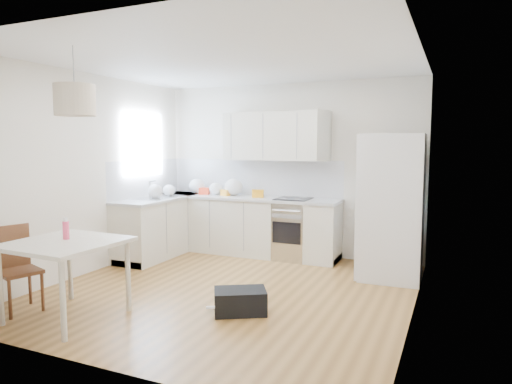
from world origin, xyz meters
TOP-DOWN VIEW (x-y plane):
  - floor at (0.00, 0.00)m, footprint 4.20×4.20m
  - ceiling at (0.00, 0.00)m, footprint 4.20×4.20m
  - wall_back at (0.00, 2.10)m, footprint 4.20×0.00m
  - wall_left at (-2.10, 0.00)m, footprint 0.00×4.20m
  - wall_right at (2.10, 0.00)m, footprint 0.00×4.20m
  - window_glassblock at (-2.09, 1.15)m, footprint 0.02×1.00m
  - cabinets_back at (-0.60, 1.80)m, footprint 3.00×0.60m
  - cabinets_left at (-1.80, 1.20)m, footprint 0.60×1.80m
  - counter_back at (-0.60, 1.80)m, footprint 3.02×0.64m
  - counter_left at (-1.80, 1.20)m, footprint 0.64×1.82m
  - backsplash_back at (-0.60, 2.09)m, footprint 3.00×0.01m
  - backsplash_left at (-2.09, 1.20)m, footprint 0.01×1.80m
  - upper_cabinets at (-0.15, 1.94)m, footprint 1.70×0.32m
  - range_oven at (0.20, 1.80)m, footprint 0.50×0.61m
  - sink at (-1.80, 1.15)m, footprint 0.50×0.80m
  - refrigerator at (1.71, 1.42)m, footprint 0.92×0.97m
  - dining_table at (-1.09, -1.42)m, footprint 1.03×1.03m
  - dining_chair at (-1.68, -1.49)m, footprint 0.48×0.48m
  - drink_bottle at (-1.15, -1.34)m, footprint 0.08×0.08m
  - gym_bag at (0.45, -0.59)m, footprint 0.64×0.57m
  - pendant_lamp at (-0.98, -1.32)m, footprint 0.49×0.49m
  - grocery_bag_a at (-1.53, 1.85)m, footprint 0.28×0.24m
  - grocery_bag_b at (-1.15, 1.81)m, footprint 0.22×0.19m
  - grocery_bag_c at (-0.85, 1.87)m, footprint 0.30×0.26m
  - grocery_bag_d at (-1.77, 1.38)m, footprint 0.20×0.17m
  - grocery_bag_e at (-1.79, 1.04)m, footprint 0.24×0.21m
  - snack_orange at (-0.38, 1.77)m, footprint 0.21×0.16m
  - snack_yellow at (-0.96, 1.78)m, footprint 0.16×0.13m
  - snack_red at (-1.37, 1.80)m, footprint 0.19×0.15m

SIDE VIEW (x-z plane):
  - floor at x=0.00m, z-range 0.00..0.00m
  - gym_bag at x=0.45m, z-range 0.00..0.25m
  - cabinets_back at x=-0.60m, z-range 0.00..0.88m
  - cabinets_left at x=-1.80m, z-range 0.00..0.88m
  - range_oven at x=0.20m, z-range 0.00..0.88m
  - dining_chair at x=-1.68m, z-range 0.00..0.90m
  - dining_table at x=-1.09m, z-range 0.31..1.10m
  - counter_back at x=-0.60m, z-range 0.88..0.92m
  - counter_left at x=-1.80m, z-range 0.88..0.92m
  - drink_bottle at x=-1.15m, z-range 0.79..1.01m
  - sink at x=-1.80m, z-range 0.84..0.99m
  - refrigerator at x=1.71m, z-range 0.00..1.88m
  - snack_yellow at x=-0.96m, z-range 0.92..1.02m
  - snack_red at x=-1.37m, z-range 0.92..1.03m
  - snack_orange at x=-0.38m, z-range 0.92..1.04m
  - grocery_bag_d at x=-1.77m, z-range 0.92..1.10m
  - grocery_bag_b at x=-1.15m, z-range 0.92..1.12m
  - grocery_bag_e at x=-1.79m, z-range 0.92..1.14m
  - grocery_bag_a at x=-1.53m, z-range 0.92..1.17m
  - grocery_bag_c at x=-0.85m, z-range 0.92..1.19m
  - backsplash_back at x=-0.60m, z-range 0.92..1.50m
  - backsplash_left at x=-2.09m, z-range 0.92..1.50m
  - wall_back at x=0.00m, z-range -0.75..3.45m
  - wall_left at x=-2.10m, z-range -0.75..3.45m
  - wall_right at x=2.10m, z-range -0.75..3.45m
  - window_glassblock at x=-2.09m, z-range 1.25..2.25m
  - upper_cabinets at x=-0.15m, z-range 1.50..2.25m
  - pendant_lamp at x=-0.98m, z-range 2.03..2.33m
  - ceiling at x=0.00m, z-range 2.70..2.70m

